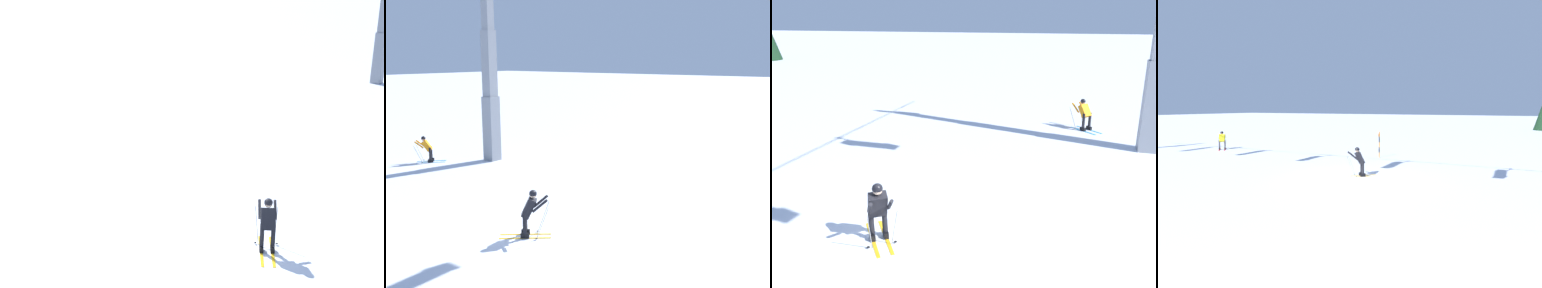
% 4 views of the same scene
% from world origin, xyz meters
% --- Properties ---
extents(ground_plane, '(260.00, 260.00, 0.00)m').
position_xyz_m(ground_plane, '(0.00, 0.00, 0.00)').
color(ground_plane, white).
extents(skier_carving_main, '(1.62, 1.44, 1.71)m').
position_xyz_m(skier_carving_main, '(0.15, -0.70, 0.92)').
color(skier_carving_main, yellow).
rests_on(skier_carving_main, ground_plane).
extents(skier_distant_downhill, '(1.56, 1.58, 1.61)m').
position_xyz_m(skier_distant_downhill, '(-11.67, 3.91, 0.85)').
color(skier_distant_downhill, '#198CCC').
rests_on(skier_distant_downhill, ground_plane).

